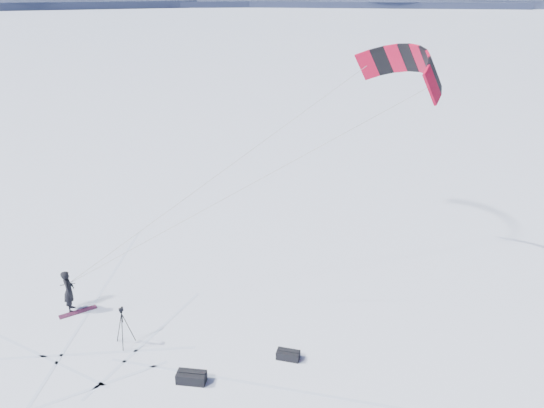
{
  "coord_description": "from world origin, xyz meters",
  "views": [
    {
      "loc": [
        4.11,
        -15.17,
        11.73
      ],
      "look_at": [
        4.44,
        4.23,
        3.65
      ],
      "focal_mm": 35.0,
      "sensor_mm": 36.0,
      "label": 1
    }
  ],
  "objects_px": {
    "snowkiter": "(72,310)",
    "gear_bag_b": "(288,355)",
    "gear_bag_a": "(191,377)",
    "snowboard": "(78,312)",
    "tripod": "(123,321)"
  },
  "relations": [
    {
      "from": "snowkiter",
      "to": "gear_bag_b",
      "type": "bearing_deg",
      "value": -124.58
    },
    {
      "from": "snowkiter",
      "to": "gear_bag_a",
      "type": "distance_m",
      "value": 6.61
    },
    {
      "from": "snowboard",
      "to": "gear_bag_a",
      "type": "height_order",
      "value": "gear_bag_a"
    },
    {
      "from": "tripod",
      "to": "gear_bag_a",
      "type": "distance_m",
      "value": 3.33
    },
    {
      "from": "tripod",
      "to": "gear_bag_a",
      "type": "height_order",
      "value": "tripod"
    },
    {
      "from": "tripod",
      "to": "gear_bag_b",
      "type": "height_order",
      "value": "tripod"
    },
    {
      "from": "gear_bag_b",
      "to": "tripod",
      "type": "bearing_deg",
      "value": -173.22
    },
    {
      "from": "tripod",
      "to": "gear_bag_b",
      "type": "bearing_deg",
      "value": -40.84
    },
    {
      "from": "snowboard",
      "to": "tripod",
      "type": "xyz_separation_m",
      "value": [
        2.3,
        -1.99,
        0.94
      ]
    },
    {
      "from": "gear_bag_a",
      "to": "snowboard",
      "type": "bearing_deg",
      "value": 149.7
    },
    {
      "from": "snowkiter",
      "to": "gear_bag_b",
      "type": "xyz_separation_m",
      "value": [
        8.29,
        -3.04,
        0.16
      ]
    },
    {
      "from": "snowboard",
      "to": "gear_bag_a",
      "type": "distance_m",
      "value": 6.28
    },
    {
      "from": "snowboard",
      "to": "gear_bag_b",
      "type": "xyz_separation_m",
      "value": [
        8.0,
        -2.87,
        0.14
      ]
    },
    {
      "from": "snowkiter",
      "to": "snowboard",
      "type": "xyz_separation_m",
      "value": [
        0.29,
        -0.17,
        0.02
      ]
    },
    {
      "from": "snowkiter",
      "to": "tripod",
      "type": "xyz_separation_m",
      "value": [
        2.59,
        -2.15,
        0.96
      ]
    }
  ]
}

